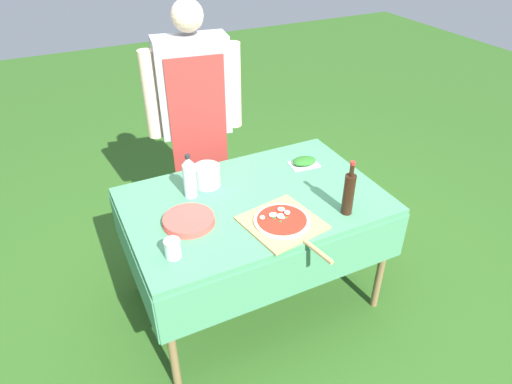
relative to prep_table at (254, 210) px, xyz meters
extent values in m
plane|color=#2D5B1E|center=(0.00, 0.00, -0.69)|extent=(12.00, 12.00, 0.00)
cube|color=#478960|center=(0.00, 0.00, 0.06)|extent=(1.41, 0.92, 0.04)
cube|color=#478960|center=(0.00, -0.46, -0.10)|extent=(1.41, 0.01, 0.28)
cube|color=#478960|center=(0.00, 0.46, -0.10)|extent=(1.41, 0.01, 0.28)
cube|color=#478960|center=(-0.71, 0.00, -0.10)|extent=(0.01, 0.92, 0.28)
cube|color=#478960|center=(0.71, 0.00, -0.10)|extent=(0.01, 0.92, 0.28)
cylinder|color=olive|center=(-0.64, -0.40, -0.32)|extent=(0.04, 0.04, 0.73)
cylinder|color=olive|center=(0.64, -0.40, -0.32)|extent=(0.04, 0.04, 0.73)
cylinder|color=olive|center=(-0.64, 0.40, -0.32)|extent=(0.04, 0.04, 0.73)
cylinder|color=olive|center=(0.64, 0.40, -0.32)|extent=(0.04, 0.04, 0.73)
cylinder|color=#70604C|center=(0.04, 0.78, -0.27)|extent=(0.12, 0.12, 0.84)
cylinder|color=#70604C|center=(-0.13, 0.80, -0.27)|extent=(0.12, 0.12, 0.84)
cube|color=#99999E|center=(-0.04, 0.79, 0.46)|extent=(0.48, 0.26, 0.63)
cube|color=#9E2D28|center=(-0.06, 0.69, 0.23)|extent=(0.36, 0.06, 0.91)
cylinder|color=beige|center=(0.22, 0.75, 0.44)|extent=(0.10, 0.10, 0.56)
cylinder|color=beige|center=(-0.31, 0.83, 0.44)|extent=(0.10, 0.10, 0.56)
sphere|color=beige|center=(-0.04, 0.79, 0.89)|extent=(0.19, 0.19, 0.19)
cube|color=tan|center=(0.03, -0.27, 0.08)|extent=(0.41, 0.41, 0.01)
cylinder|color=tan|center=(0.07, -0.53, 0.08)|extent=(0.06, 0.19, 0.02)
cylinder|color=beige|center=(0.03, -0.27, 0.10)|extent=(0.29, 0.29, 0.01)
cylinder|color=#B22819|center=(0.03, -0.27, 0.10)|extent=(0.25, 0.25, 0.00)
ellipsoid|color=white|center=(0.03, -0.26, 0.11)|extent=(0.03, 0.03, 0.01)
ellipsoid|color=white|center=(0.00, -0.22, 0.11)|extent=(0.05, 0.05, 0.01)
ellipsoid|color=white|center=(-0.06, -0.21, 0.11)|extent=(0.04, 0.04, 0.01)
ellipsoid|color=white|center=(0.07, -0.24, 0.12)|extent=(0.04, 0.05, 0.02)
ellipsoid|color=white|center=(0.03, -0.25, 0.11)|extent=(0.06, 0.05, 0.01)
ellipsoid|color=white|center=(0.06, -0.20, 0.12)|extent=(0.05, 0.05, 0.02)
ellipsoid|color=#286B23|center=(0.05, -0.26, 0.11)|extent=(0.03, 0.01, 0.00)
ellipsoid|color=#286B23|center=(0.01, -0.28, 0.11)|extent=(0.03, 0.02, 0.00)
ellipsoid|color=#286B23|center=(0.03, -0.24, 0.11)|extent=(0.04, 0.03, 0.00)
ellipsoid|color=#286B23|center=(-0.01, -0.24, 0.11)|extent=(0.02, 0.04, 0.00)
cylinder|color=black|center=(0.38, -0.33, 0.19)|extent=(0.06, 0.06, 0.23)
cylinder|color=black|center=(0.38, -0.33, 0.34)|extent=(0.02, 0.02, 0.06)
cylinder|color=#B22823|center=(0.38, -0.33, 0.38)|extent=(0.03, 0.03, 0.02)
cylinder|color=silver|center=(-0.30, 0.18, 0.18)|extent=(0.07, 0.07, 0.20)
cone|color=silver|center=(-0.30, 0.18, 0.30)|extent=(0.07, 0.07, 0.04)
cylinder|color=#232326|center=(-0.30, 0.18, 0.33)|extent=(0.03, 0.03, 0.02)
cube|color=silver|center=(0.44, 0.19, 0.08)|extent=(0.19, 0.14, 0.01)
ellipsoid|color=#286B23|center=(0.44, 0.19, 0.10)|extent=(0.16, 0.12, 0.04)
cylinder|color=silver|center=(-0.18, 0.24, 0.14)|extent=(0.15, 0.15, 0.13)
cylinder|color=#DB4C42|center=(-0.40, -0.05, 0.08)|extent=(0.27, 0.27, 0.00)
cylinder|color=#DB4C42|center=(-0.40, -0.05, 0.09)|extent=(0.27, 0.27, 0.00)
cylinder|color=#DB4C42|center=(-0.40, -0.05, 0.09)|extent=(0.27, 0.27, 0.00)
cylinder|color=#DB4C42|center=(-0.40, -0.05, 0.10)|extent=(0.27, 0.27, 0.00)
cylinder|color=#DB4C42|center=(-0.40, -0.05, 0.10)|extent=(0.26, 0.26, 0.00)
cylinder|color=#DB4C42|center=(-0.40, -0.05, 0.11)|extent=(0.26, 0.26, 0.00)
cylinder|color=#DB4C42|center=(-0.40, -0.05, 0.11)|extent=(0.26, 0.26, 0.00)
cylinder|color=silver|center=(-0.55, -0.26, 0.12)|extent=(0.08, 0.08, 0.08)
cylinder|color=#B22819|center=(-0.55, -0.26, 0.11)|extent=(0.07, 0.07, 0.06)
cylinder|color=#B7B2A3|center=(-0.55, -0.26, 0.17)|extent=(0.08, 0.08, 0.01)
camera|label=1|loc=(-0.90, -1.86, 1.51)|focal=32.00mm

